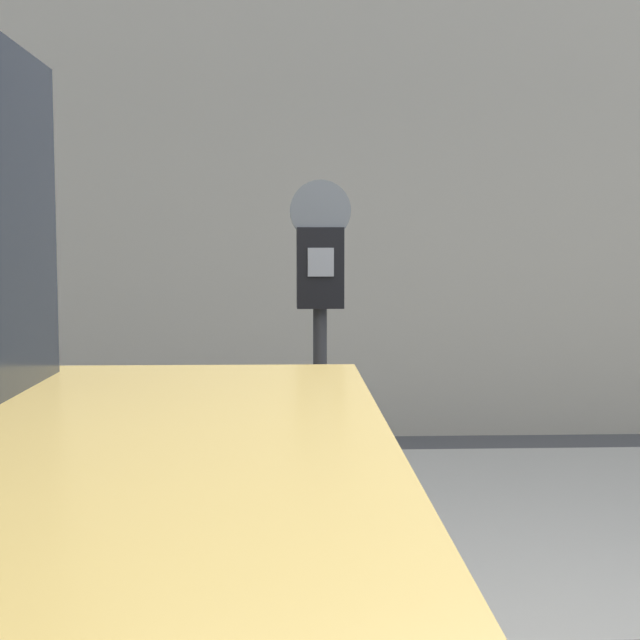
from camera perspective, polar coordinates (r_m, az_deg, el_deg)
sidewalk at (r=4.48m, az=6.49°, el=-12.94°), size 24.00×2.80×0.11m
building_facade at (r=6.89m, az=3.40°, el=18.67°), size 24.00×0.30×6.14m
parking_meter at (r=3.27m, az=0.00°, el=2.10°), size 0.22×0.13×1.55m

